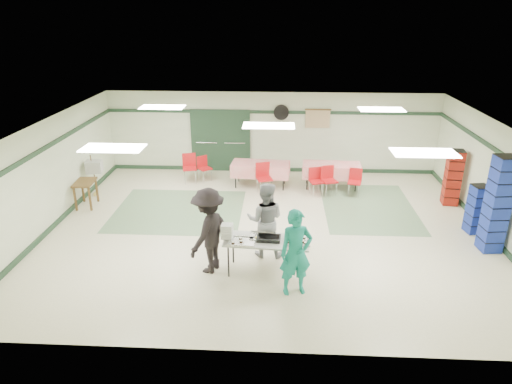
{
  "coord_description": "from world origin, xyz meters",
  "views": [
    {
      "loc": [
        0.25,
        -10.43,
        5.21
      ],
      "look_at": [
        -0.28,
        -0.3,
        1.12
      ],
      "focal_mm": 32.0,
      "sensor_mm": 36.0,
      "label": 1
    }
  ],
  "objects_px": {
    "volunteer_grey": "(265,220)",
    "dining_table_b": "(261,169)",
    "dining_table_a": "(331,170)",
    "crate_stack_blue_b": "(497,205)",
    "volunteer_dark": "(209,231)",
    "office_printer": "(94,167)",
    "serving_table": "(267,242)",
    "broom": "(94,174)",
    "crate_stack_red": "(453,178)",
    "crate_stack_blue_a": "(477,209)",
    "chair_c": "(355,179)",
    "printer_table": "(85,186)",
    "volunteer_teal": "(296,253)",
    "chair_loose_b": "(189,165)",
    "chair_d": "(264,175)",
    "chair_a": "(328,177)",
    "chair_loose_a": "(204,166)",
    "chair_b": "(316,178)"
  },
  "relations": [
    {
      "from": "volunteer_grey",
      "to": "dining_table_b",
      "type": "xyz_separation_m",
      "value": [
        -0.29,
        4.32,
        -0.3
      ]
    },
    {
      "from": "dining_table_a",
      "to": "crate_stack_blue_b",
      "type": "height_order",
      "value": "crate_stack_blue_b"
    },
    {
      "from": "volunteer_dark",
      "to": "office_printer",
      "type": "distance_m",
      "value": 5.62
    },
    {
      "from": "serving_table",
      "to": "broom",
      "type": "bearing_deg",
      "value": 146.34
    },
    {
      "from": "volunteer_dark",
      "to": "broom",
      "type": "bearing_deg",
      "value": -112.8
    },
    {
      "from": "crate_stack_red",
      "to": "office_printer",
      "type": "height_order",
      "value": "crate_stack_red"
    },
    {
      "from": "crate_stack_blue_a",
      "to": "broom",
      "type": "height_order",
      "value": "broom"
    },
    {
      "from": "crate_stack_red",
      "to": "crate_stack_blue_b",
      "type": "relative_size",
      "value": 0.7
    },
    {
      "from": "serving_table",
      "to": "chair_c",
      "type": "xyz_separation_m",
      "value": [
        2.5,
        4.49,
        -0.22
      ]
    },
    {
      "from": "printer_table",
      "to": "volunteer_dark",
      "type": "bearing_deg",
      "value": -43.4
    },
    {
      "from": "serving_table",
      "to": "dining_table_b",
      "type": "relative_size",
      "value": 0.98
    },
    {
      "from": "printer_table",
      "to": "crate_stack_blue_a",
      "type": "bearing_deg",
      "value": -10.56
    },
    {
      "from": "volunteer_teal",
      "to": "broom",
      "type": "xyz_separation_m",
      "value": [
        -5.84,
        4.81,
        -0.23
      ]
    },
    {
      "from": "chair_c",
      "to": "chair_loose_b",
      "type": "distance_m",
      "value": 5.22
    },
    {
      "from": "volunteer_teal",
      "to": "volunteer_grey",
      "type": "height_order",
      "value": "volunteer_teal"
    },
    {
      "from": "chair_d",
      "to": "volunteer_teal",
      "type": "bearing_deg",
      "value": -98.81
    },
    {
      "from": "chair_a",
      "to": "crate_stack_blue_b",
      "type": "bearing_deg",
      "value": -62.82
    },
    {
      "from": "chair_c",
      "to": "broom",
      "type": "xyz_separation_m",
      "value": [
        -7.76,
        -0.4,
        0.15
      ]
    },
    {
      "from": "chair_loose_b",
      "to": "printer_table",
      "type": "distance_m",
      "value": 3.32
    },
    {
      "from": "volunteer_grey",
      "to": "volunteer_dark",
      "type": "relative_size",
      "value": 0.93
    },
    {
      "from": "chair_c",
      "to": "volunteer_dark",
      "type": "bearing_deg",
      "value": -115.4
    },
    {
      "from": "dining_table_a",
      "to": "crate_stack_red",
      "type": "relative_size",
      "value": 1.13
    },
    {
      "from": "chair_loose_b",
      "to": "chair_d",
      "type": "bearing_deg",
      "value": -32.72
    },
    {
      "from": "crate_stack_blue_b",
      "to": "broom",
      "type": "xyz_separation_m",
      "value": [
        -10.38,
        2.87,
        -0.5
      ]
    },
    {
      "from": "chair_loose_a",
      "to": "crate_stack_red",
      "type": "distance_m",
      "value": 7.52
    },
    {
      "from": "chair_c",
      "to": "printer_table",
      "type": "relative_size",
      "value": 1.0
    },
    {
      "from": "volunteer_dark",
      "to": "printer_table",
      "type": "xyz_separation_m",
      "value": [
        -3.97,
        3.2,
        -0.31
      ]
    },
    {
      "from": "chair_c",
      "to": "volunteer_teal",
      "type": "bearing_deg",
      "value": -95.97
    },
    {
      "from": "volunteer_grey",
      "to": "dining_table_b",
      "type": "relative_size",
      "value": 0.94
    },
    {
      "from": "dining_table_a",
      "to": "chair_c",
      "type": "height_order",
      "value": "chair_c"
    },
    {
      "from": "volunteer_grey",
      "to": "crate_stack_blue_a",
      "type": "relative_size",
      "value": 1.39
    },
    {
      "from": "chair_c",
      "to": "chair_d",
      "type": "xyz_separation_m",
      "value": [
        -2.73,
        0.01,
        0.08
      ]
    },
    {
      "from": "chair_loose_a",
      "to": "crate_stack_red",
      "type": "height_order",
      "value": "crate_stack_red"
    },
    {
      "from": "crate_stack_blue_b",
      "to": "printer_table",
      "type": "relative_size",
      "value": 2.8
    },
    {
      "from": "volunteer_grey",
      "to": "printer_table",
      "type": "distance_m",
      "value": 5.7
    },
    {
      "from": "volunteer_teal",
      "to": "crate_stack_blue_b",
      "type": "height_order",
      "value": "crate_stack_blue_b"
    },
    {
      "from": "chair_loose_a",
      "to": "crate_stack_red",
      "type": "bearing_deg",
      "value": -52.05
    },
    {
      "from": "volunteer_grey",
      "to": "office_printer",
      "type": "bearing_deg",
      "value": -28.71
    },
    {
      "from": "chair_d",
      "to": "chair_loose_a",
      "type": "distance_m",
      "value": 2.23
    },
    {
      "from": "chair_loose_a",
      "to": "volunteer_teal",
      "type": "bearing_deg",
      "value": -105.56
    },
    {
      "from": "volunteer_grey",
      "to": "chair_d",
      "type": "bearing_deg",
      "value": -83.63
    },
    {
      "from": "crate_stack_blue_a",
      "to": "dining_table_a",
      "type": "bearing_deg",
      "value": 138.13
    },
    {
      "from": "dining_table_a",
      "to": "chair_a",
      "type": "height_order",
      "value": "chair_a"
    },
    {
      "from": "chair_b",
      "to": "chair_c",
      "type": "xyz_separation_m",
      "value": [
        1.17,
        0.0,
        -0.0
      ]
    },
    {
      "from": "volunteer_grey",
      "to": "volunteer_dark",
      "type": "xyz_separation_m",
      "value": [
        -1.15,
        -0.72,
        0.06
      ]
    },
    {
      "from": "broom",
      "to": "chair_c",
      "type": "bearing_deg",
      "value": 3.7
    },
    {
      "from": "serving_table",
      "to": "crate_stack_blue_b",
      "type": "relative_size",
      "value": 0.79
    },
    {
      "from": "serving_table",
      "to": "crate_stack_red",
      "type": "relative_size",
      "value": 1.13
    },
    {
      "from": "chair_loose_b",
      "to": "broom",
      "type": "bearing_deg",
      "value": -167.57
    },
    {
      "from": "volunteer_grey",
      "to": "office_printer",
      "type": "relative_size",
      "value": 3.93
    }
  ]
}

